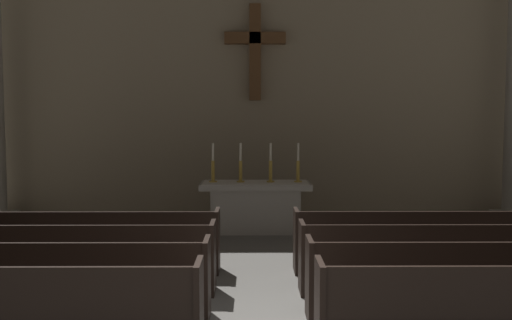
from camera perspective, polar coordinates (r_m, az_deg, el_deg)
pew_left_row_2 at (r=7.29m, az=-20.65°, el=-10.86°), size 3.98×0.50×0.95m
pew_left_row_3 at (r=8.23m, az=-18.16°, el=-9.04°), size 3.98×0.50×0.95m
pew_left_row_4 at (r=9.18m, az=-16.20°, el=-7.58°), size 3.98×0.50×0.95m
pew_right_row_2 at (r=7.34m, az=20.93°, el=-10.76°), size 3.98×0.50×0.95m
pew_right_row_3 at (r=8.27m, az=18.33°, el=-8.97°), size 3.98×0.50×0.95m
pew_right_row_4 at (r=9.22m, az=16.28°, el=-7.53°), size 3.98×0.50×0.95m
altar at (r=11.77m, az=-0.04°, el=-4.46°), size 2.20×0.90×1.01m
candlestick_outer_left at (r=11.71m, az=-4.21°, el=-0.92°), size 0.16×0.16×0.78m
candlestick_inner_left at (r=11.68m, az=-1.52°, el=-0.92°), size 0.16×0.16×0.78m
candlestick_inner_right at (r=11.69m, az=1.43°, el=-0.92°), size 0.16×0.16×0.78m
candlestick_outer_right at (r=11.72m, az=4.12°, el=-0.91°), size 0.16×0.16×0.78m
apse_with_cross at (r=13.79m, az=-0.10°, el=8.91°), size 12.55×0.51×6.84m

